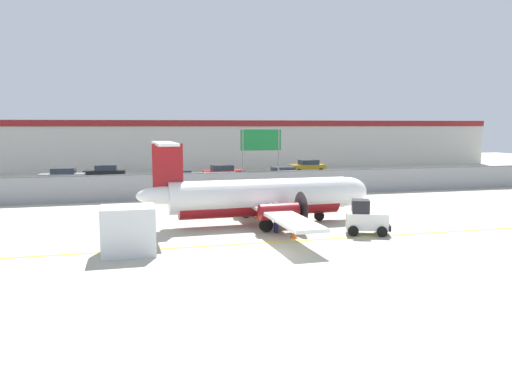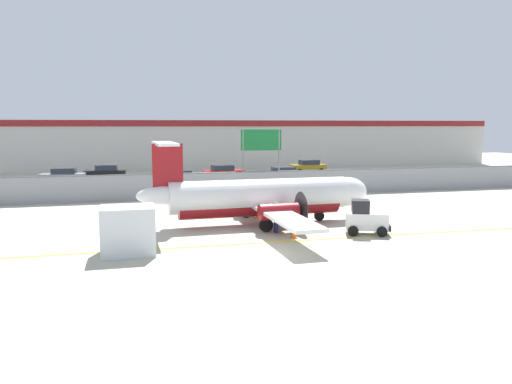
{
  "view_description": "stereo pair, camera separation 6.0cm",
  "coord_description": "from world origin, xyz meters",
  "px_view_note": "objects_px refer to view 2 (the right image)",
  "views": [
    {
      "loc": [
        -6.81,
        -21.61,
        5.87
      ],
      "look_at": [
        0.62,
        7.73,
        1.8
      ],
      "focal_mm": 35.0,
      "sensor_mm": 36.0,
      "label": 1
    },
    {
      "loc": [
        -6.75,
        -21.63,
        5.87
      ],
      "look_at": [
        0.62,
        7.73,
        1.8
      ],
      "focal_mm": 35.0,
      "sensor_mm": 36.0,
      "label": 2
    }
  ],
  "objects_px": {
    "parked_car_3": "(224,172)",
    "commuter_airplane": "(264,197)",
    "parked_car_1": "(106,172)",
    "parked_car_5": "(308,167)",
    "highway_sign": "(261,145)",
    "parked_car_0": "(63,176)",
    "traffic_cone_near_right": "(294,232)",
    "traffic_cone_far_left": "(258,213)",
    "parked_car_2": "(178,179)",
    "parked_car_4": "(282,175)",
    "ground_crew_worker": "(276,216)",
    "cargo_container": "(128,230)",
    "baggage_tug": "(366,219)",
    "traffic_cone_near_left": "(149,240)"
  },
  "relations": [
    {
      "from": "traffic_cone_near_right",
      "to": "parked_car_1",
      "type": "xyz_separation_m",
      "value": [
        -10.83,
        30.55,
        0.58
      ]
    },
    {
      "from": "parked_car_3",
      "to": "commuter_airplane",
      "type": "bearing_deg",
      "value": -99.27
    },
    {
      "from": "cargo_container",
      "to": "parked_car_2",
      "type": "height_order",
      "value": "cargo_container"
    },
    {
      "from": "baggage_tug",
      "to": "ground_crew_worker",
      "type": "xyz_separation_m",
      "value": [
        -4.61,
        1.53,
        0.1
      ]
    },
    {
      "from": "highway_sign",
      "to": "parked_car_2",
      "type": "bearing_deg",
      "value": 143.39
    },
    {
      "from": "cargo_container",
      "to": "parked_car_3",
      "type": "relative_size",
      "value": 0.56
    },
    {
      "from": "parked_car_0",
      "to": "parked_car_2",
      "type": "height_order",
      "value": "same"
    },
    {
      "from": "ground_crew_worker",
      "to": "parked_car_4",
      "type": "bearing_deg",
      "value": 60.22
    },
    {
      "from": "traffic_cone_near_left",
      "to": "highway_sign",
      "type": "height_order",
      "value": "highway_sign"
    },
    {
      "from": "commuter_airplane",
      "to": "traffic_cone_near_right",
      "type": "distance_m",
      "value": 4.27
    },
    {
      "from": "traffic_cone_far_left",
      "to": "parked_car_5",
      "type": "distance_m",
      "value": 29.59
    },
    {
      "from": "traffic_cone_near_left",
      "to": "parked_car_4",
      "type": "height_order",
      "value": "parked_car_4"
    },
    {
      "from": "traffic_cone_far_left",
      "to": "parked_car_2",
      "type": "xyz_separation_m",
      "value": [
        -3.52,
        16.52,
        0.58
      ]
    },
    {
      "from": "baggage_tug",
      "to": "parked_car_1",
      "type": "xyz_separation_m",
      "value": [
        -14.86,
        30.65,
        0.04
      ]
    },
    {
      "from": "baggage_tug",
      "to": "parked_car_3",
      "type": "relative_size",
      "value": 0.59
    },
    {
      "from": "ground_crew_worker",
      "to": "parked_car_4",
      "type": "distance_m",
      "value": 23.18
    },
    {
      "from": "parked_car_0",
      "to": "cargo_container",
      "type": "bearing_deg",
      "value": 105.09
    },
    {
      "from": "ground_crew_worker",
      "to": "cargo_container",
      "type": "xyz_separation_m",
      "value": [
        -7.83,
        -2.65,
        0.15
      ]
    },
    {
      "from": "cargo_container",
      "to": "parked_car_1",
      "type": "height_order",
      "value": "cargo_container"
    },
    {
      "from": "parked_car_1",
      "to": "highway_sign",
      "type": "relative_size",
      "value": 0.78
    },
    {
      "from": "traffic_cone_near_right",
      "to": "traffic_cone_far_left",
      "type": "distance_m",
      "value": 5.92
    },
    {
      "from": "parked_car_4",
      "to": "traffic_cone_far_left",
      "type": "bearing_deg",
      "value": 70.25
    },
    {
      "from": "parked_car_3",
      "to": "parked_car_5",
      "type": "bearing_deg",
      "value": 19.2
    },
    {
      "from": "parked_car_1",
      "to": "parked_car_5",
      "type": "relative_size",
      "value": 1.01
    },
    {
      "from": "traffic_cone_near_right",
      "to": "cargo_container",
      "type": "bearing_deg",
      "value": -171.75
    },
    {
      "from": "traffic_cone_near_left",
      "to": "parked_car_4",
      "type": "bearing_deg",
      "value": 59.22
    },
    {
      "from": "traffic_cone_far_left",
      "to": "highway_sign",
      "type": "relative_size",
      "value": 0.12
    },
    {
      "from": "cargo_container",
      "to": "traffic_cone_near_right",
      "type": "distance_m",
      "value": 8.53
    },
    {
      "from": "ground_crew_worker",
      "to": "parked_car_3",
      "type": "bearing_deg",
      "value": 74.06
    },
    {
      "from": "cargo_container",
      "to": "parked_car_4",
      "type": "bearing_deg",
      "value": 58.66
    },
    {
      "from": "traffic_cone_near_left",
      "to": "commuter_airplane",
      "type": "bearing_deg",
      "value": 30.57
    },
    {
      "from": "parked_car_0",
      "to": "parked_car_5",
      "type": "xyz_separation_m",
      "value": [
        27.31,
        4.91,
        0.0
      ]
    },
    {
      "from": "commuter_airplane",
      "to": "traffic_cone_far_left",
      "type": "relative_size",
      "value": 25.06
    },
    {
      "from": "commuter_airplane",
      "to": "traffic_cone_near_left",
      "type": "relative_size",
      "value": 25.06
    },
    {
      "from": "parked_car_5",
      "to": "baggage_tug",
      "type": "bearing_deg",
      "value": 73.39
    },
    {
      "from": "parked_car_0",
      "to": "parked_car_3",
      "type": "height_order",
      "value": "same"
    },
    {
      "from": "parked_car_0",
      "to": "parked_car_4",
      "type": "bearing_deg",
      "value": 171.96
    },
    {
      "from": "ground_crew_worker",
      "to": "cargo_container",
      "type": "bearing_deg",
      "value": -173.14
    },
    {
      "from": "parked_car_1",
      "to": "traffic_cone_near_left",
      "type": "bearing_deg",
      "value": 100.28
    },
    {
      "from": "cargo_container",
      "to": "parked_car_5",
      "type": "xyz_separation_m",
      "value": [
        21.01,
        33.67,
        -0.21
      ]
    },
    {
      "from": "parked_car_4",
      "to": "commuter_airplane",
      "type": "bearing_deg",
      "value": 71.92
    },
    {
      "from": "traffic_cone_far_left",
      "to": "parked_car_3",
      "type": "relative_size",
      "value": 0.15
    },
    {
      "from": "baggage_tug",
      "to": "parked_car_3",
      "type": "distance_m",
      "value": 27.65
    },
    {
      "from": "parked_car_5",
      "to": "highway_sign",
      "type": "distance_m",
      "value": 18.26
    },
    {
      "from": "traffic_cone_near_right",
      "to": "traffic_cone_far_left",
      "type": "relative_size",
      "value": 1.0
    },
    {
      "from": "ground_crew_worker",
      "to": "parked_car_4",
      "type": "xyz_separation_m",
      "value": [
        7.14,
        22.06,
        -0.06
      ]
    },
    {
      "from": "parked_car_0",
      "to": "highway_sign",
      "type": "xyz_separation_m",
      "value": [
        17.48,
        -10.13,
        3.24
      ]
    },
    {
      "from": "parked_car_2",
      "to": "parked_car_1",
      "type": "bearing_deg",
      "value": -51.12
    },
    {
      "from": "traffic_cone_near_right",
      "to": "parked_car_4",
      "type": "distance_m",
      "value": 24.39
    },
    {
      "from": "parked_car_1",
      "to": "parked_car_2",
      "type": "distance_m",
      "value": 10.64
    }
  ]
}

